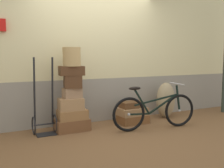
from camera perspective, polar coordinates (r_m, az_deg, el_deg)
The scene contains 15 objects.
ground at distance 4.56m, azimuth 0.09°, elevation -10.80°, with size 10.16×5.20×0.06m, color brown.
station_building at distance 5.14m, azimuth -4.06°, elevation 8.37°, with size 8.16×0.74×2.99m.
suitcase_0 at distance 4.64m, azimuth -8.86°, elevation -8.89°, with size 0.58×0.37×0.21m, color brown.
suitcase_1 at distance 4.57m, azimuth -8.77°, elevation -6.69°, with size 0.50×0.32×0.17m, color olive.
suitcase_2 at distance 4.52m, azimuth -9.08°, elevation -4.42°, with size 0.42×0.28×0.20m, color #9E754C.
suitcase_3 at distance 4.53m, azimuth -8.80°, elevation -1.96°, with size 0.31×0.21×0.18m, color #937051.
suitcase_4 at distance 4.47m, azimuth -8.67°, elevation 0.49°, with size 0.29×0.19×0.22m, color #4C2D19.
suitcase_5 at distance 4.48m, azimuth -8.97°, elevation 2.92°, with size 0.41×0.27×0.16m, color #4C2D19.
suitcase_6 at distance 5.10m, azimuth 4.58°, elevation -7.69°, with size 0.54×0.39×0.16m, color brown.
suitcase_7 at distance 5.06m, azimuth 4.44°, elevation -6.03°, with size 0.56×0.37×0.14m, color #9E754C.
suitcase_8 at distance 5.04m, azimuth 4.31°, elevation -4.57°, with size 0.43×0.29×0.12m, color brown.
wicker_basket at distance 4.46m, azimuth -8.92°, elevation 5.98°, with size 0.30×0.30×0.32m, color tan.
luggage_trolley at distance 4.52m, azimuth -14.72°, elevation -6.91°, with size 0.38×0.37×1.29m.
burlap_sack at distance 5.60m, azimuth 11.79°, elevation -3.50°, with size 0.41×0.35×0.75m, color #9E8966.
bicycle at distance 4.69m, azimuth 9.43°, elevation -5.89°, with size 1.61×0.46×0.82m.
Camera 1 is at (-1.94, -3.91, 1.31)m, focal length 41.32 mm.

